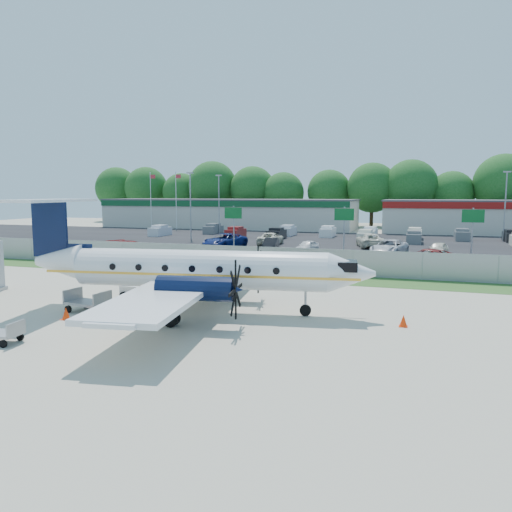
% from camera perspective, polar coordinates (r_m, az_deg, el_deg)
% --- Properties ---
extents(ground, '(170.00, 170.00, 0.00)m').
position_cam_1_polar(ground, '(26.29, -4.16, -6.53)').
color(ground, '#B5AF99').
rests_on(ground, ground).
extents(grass_verge, '(170.00, 4.00, 0.02)m').
position_cam_1_polar(grass_verge, '(37.43, 2.90, -2.40)').
color(grass_verge, '#2D561E').
rests_on(grass_verge, ground).
extents(access_road, '(170.00, 8.00, 0.02)m').
position_cam_1_polar(access_road, '(44.14, 5.33, -0.96)').
color(access_road, black).
rests_on(access_road, ground).
extents(parking_lot, '(170.00, 32.00, 0.02)m').
position_cam_1_polar(parking_lot, '(64.63, 9.56, 1.54)').
color(parking_lot, black).
rests_on(parking_lot, ground).
extents(perimeter_fence, '(120.00, 0.06, 1.99)m').
position_cam_1_polar(perimeter_fence, '(39.19, 3.69, -0.50)').
color(perimeter_fence, gray).
rests_on(perimeter_fence, ground).
extents(building_west, '(46.40, 12.40, 5.24)m').
position_cam_1_polar(building_west, '(92.08, -3.19, 4.90)').
color(building_west, beige).
rests_on(building_west, ground).
extents(sign_left, '(1.80, 0.26, 5.00)m').
position_cam_1_polar(sign_left, '(49.86, -2.60, 4.15)').
color(sign_left, gray).
rests_on(sign_left, ground).
extents(sign_mid, '(1.80, 0.26, 5.00)m').
position_cam_1_polar(sign_mid, '(47.06, 10.04, 3.87)').
color(sign_mid, gray).
rests_on(sign_mid, ground).
extents(sign_right, '(1.80, 0.26, 5.00)m').
position_cam_1_polar(sign_right, '(46.75, 23.52, 3.37)').
color(sign_right, gray).
rests_on(sign_right, ground).
extents(flagpole_west, '(1.06, 0.12, 10.00)m').
position_cam_1_polar(flagpole_west, '(90.94, -11.90, 6.63)').
color(flagpole_west, white).
rests_on(flagpole_west, ground).
extents(flagpole_east, '(1.06, 0.12, 10.00)m').
position_cam_1_polar(flagpole_east, '(88.53, -9.08, 6.68)').
color(flagpole_east, white).
rests_on(flagpole_east, ground).
extents(light_pole_nw, '(0.90, 0.35, 9.09)m').
position_cam_1_polar(light_pole_nw, '(68.44, -7.50, 6.26)').
color(light_pole_nw, gray).
rests_on(light_pole_nw, ground).
extents(light_pole_sw, '(0.90, 0.35, 9.09)m').
position_cam_1_polar(light_pole_sw, '(77.56, -4.26, 6.40)').
color(light_pole_sw, gray).
rests_on(light_pole_sw, ground).
extents(light_pole_se, '(0.90, 0.35, 9.09)m').
position_cam_1_polar(light_pole_se, '(72.31, 26.61, 5.61)').
color(light_pole_se, gray).
rests_on(light_pole_se, ground).
extents(tree_line, '(112.00, 6.00, 14.00)m').
position_cam_1_polar(tree_line, '(98.27, 12.64, 3.34)').
color(tree_line, '#174E16').
rests_on(tree_line, ground).
extents(aircraft, '(19.28, 18.94, 5.90)m').
position_cam_1_polar(aircraft, '(26.40, -7.23, -1.47)').
color(aircraft, white).
rests_on(aircraft, ground).
extents(pushback_tug, '(2.58, 1.85, 1.38)m').
position_cam_1_polar(pushback_tug, '(29.81, -12.31, -3.74)').
color(pushback_tug, white).
rests_on(pushback_tug, ground).
extents(baggage_cart_far, '(2.38, 1.62, 1.16)m').
position_cam_1_polar(baggage_cart_far, '(27.79, -18.69, -5.00)').
color(baggage_cart_far, gray).
rests_on(baggage_cart_far, ground).
extents(cone_nose, '(0.40, 0.40, 0.57)m').
position_cam_1_polar(cone_nose, '(24.57, 16.49, -7.14)').
color(cone_nose, '#FF3508').
rests_on(cone_nose, ground).
extents(cone_port_wing, '(0.43, 0.43, 0.61)m').
position_cam_1_polar(cone_port_wing, '(26.58, -20.89, -6.19)').
color(cone_port_wing, '#FF3508').
rests_on(cone_port_wing, ground).
extents(cone_starboard_wing, '(0.39, 0.39, 0.55)m').
position_cam_1_polar(cone_starboard_wing, '(36.85, 2.27, -2.15)').
color(cone_starboard_wing, '#FF3508').
rests_on(cone_starboard_wing, ground).
extents(road_car_west, '(6.14, 4.48, 1.65)m').
position_cam_1_polar(road_car_west, '(49.85, -14.11, -0.23)').
color(road_car_west, maroon).
rests_on(road_car_west, ground).
extents(road_car_mid, '(6.05, 4.48, 1.53)m').
position_cam_1_polar(road_car_mid, '(45.35, 18.80, -1.11)').
color(road_car_mid, maroon).
rests_on(road_car_mid, ground).
extents(parked_car_a, '(4.36, 6.55, 1.67)m').
position_cam_1_polar(parked_car_a, '(57.53, -3.60, 0.93)').
color(parked_car_a, navy).
rests_on(parked_car_a, ground).
extents(parked_car_b, '(2.01, 4.23, 1.34)m').
position_cam_1_polar(parked_car_b, '(55.60, 1.74, 0.73)').
color(parked_car_b, black).
rests_on(parked_car_b, ground).
extents(parked_car_c, '(2.18, 3.96, 1.28)m').
position_cam_1_polar(parked_car_c, '(53.50, 5.88, 0.44)').
color(parked_car_c, silver).
rests_on(parked_car_c, ground).
extents(parked_car_d, '(3.96, 6.23, 1.60)m').
position_cam_1_polar(parked_car_d, '(52.22, 14.94, 0.07)').
color(parked_car_d, silver).
rests_on(parked_car_d, ground).
extents(parked_car_e, '(2.38, 4.22, 1.35)m').
position_cam_1_polar(parked_car_e, '(53.54, 20.06, 0.05)').
color(parked_car_e, beige).
rests_on(parked_car_e, ground).
extents(parked_car_f, '(2.95, 5.61, 1.51)m').
position_cam_1_polar(parked_car_f, '(60.90, 1.68, 1.28)').
color(parked_car_f, beige).
rests_on(parked_car_f, ground).
extents(parked_car_g, '(4.04, 6.33, 1.62)m').
position_cam_1_polar(parked_car_g, '(59.56, 12.87, 0.97)').
color(parked_car_g, beige).
rests_on(parked_car_g, ground).
extents(far_parking_rows, '(56.00, 10.00, 1.60)m').
position_cam_1_polar(far_parking_rows, '(69.56, 10.20, 1.90)').
color(far_parking_rows, gray).
rests_on(far_parking_rows, ground).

